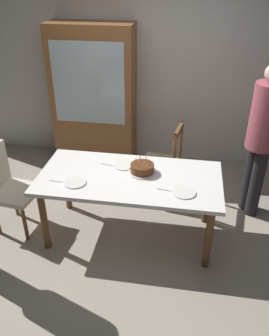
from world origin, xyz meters
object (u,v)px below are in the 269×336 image
Objects in this scene: birthday_cake at (142,169)px; person_guest at (262,134)px; plate_near_celebrant at (75,182)px; dining_table at (130,184)px; chair_spindle_back at (162,164)px; plate_near_guest at (184,192)px; chair_upholstered at (7,185)px; china_cabinet at (94,97)px; plate_far_side at (124,165)px.

birthday_cake is 0.16× the size of person_guest.
birthday_cake is at bearing 25.73° from plate_near_celebrant.
person_guest is at bearing 25.96° from dining_table.
dining_table is 1.88× the size of chair_spindle_back.
plate_near_guest is 1.83m from chair_upholstered.
person_guest is (2.58, 0.70, 0.45)m from chair_upholstered.
person_guest reaches higher than plate_near_celebrant.
birthday_cake reaches higher than dining_table.
dining_table is at bearing -63.94° from china_cabinet.
plate_far_side is at bearing 114.28° from dining_table.
chair_upholstered is at bearing -173.33° from birthday_cake.
person_guest is at bearing 47.44° from plate_near_guest.
person_guest is at bearing -24.19° from china_cabinet.
plate_near_guest is at bearing -73.94° from chair_spindle_back.
dining_table is at bearing -154.04° from person_guest.
plate_far_side is 1.48m from person_guest.
plate_near_guest is at bearing 0.00° from plate_near_celebrant.
plate_near_guest is (0.54, -0.20, 0.09)m from dining_table.
plate_near_celebrant is 0.13× the size of person_guest.
birthday_cake is 1.32m from person_guest.
birthday_cake is 1.27× the size of plate_near_celebrant.
china_cabinet is at bearing 72.27° from chair_upholstered.
plate_near_guest is at bearing -4.03° from chair_upholstered.
chair_spindle_back reaches higher than birthday_cake.
china_cabinet is (-0.87, 1.46, 0.19)m from birthday_cake.
china_cabinet is at bearing 141.90° from chair_spindle_back.
plate_near_celebrant and plate_far_side have the same top height.
person_guest is 0.90× the size of china_cabinet.
chair_spindle_back is (0.26, 0.76, -0.18)m from dining_table.
birthday_cake reaches higher than plate_far_side.
china_cabinet is (-1.02, 0.80, 0.49)m from chair_spindle_back.
dining_table is 0.94× the size of china_cabinet.
plate_near_celebrant is at bearing -154.27° from birthday_cake.
china_cabinet reaches higher than dining_table.
birthday_cake is 0.23m from plate_far_side.
china_cabinet is (0.52, 1.63, 0.42)m from chair_upholstered.
plate_far_side is at bearing 152.58° from birthday_cake.
china_cabinet is at bearing 126.47° from plate_near_guest.
plate_far_side is at bearing -63.69° from china_cabinet.
plate_near_celebrant is (-0.60, -0.29, -0.04)m from birthday_cake.
plate_far_side is 1.00× the size of plate_near_guest.
plate_near_guest is 0.13× the size of person_guest.
person_guest is (1.79, 0.83, 0.25)m from plate_near_celebrant.
chair_upholstered is 0.56× the size of person_guest.
birthday_cake is at bearing -59.16° from china_cabinet.
plate_far_side and plate_near_guest have the same top height.
birthday_cake is 0.29× the size of chair_upholstered.
chair_spindle_back is 0.56× the size of person_guest.
person_guest is (0.76, 0.83, 0.25)m from plate_near_guest.
plate_near_celebrant is 0.56m from plate_far_side.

